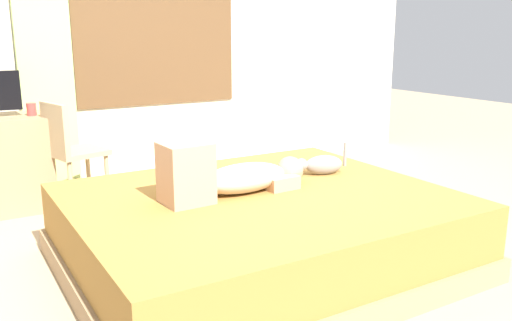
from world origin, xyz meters
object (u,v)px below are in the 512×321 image
object	(u,v)px
person_lying	(230,176)
chair_by_desk	(69,148)
bed	(259,230)
cup	(31,109)
cat	(321,165)

from	to	relation	value
person_lying	chair_by_desk	world-z (taller)	chair_by_desk
bed	person_lying	size ratio (longest dim) A/B	2.33
cup	person_lying	bearing A→B (deg)	-66.31
person_lying	chair_by_desk	bearing A→B (deg)	110.65
cup	chair_by_desk	xyz separation A→B (m)	(0.21, -0.25, -0.28)
bed	cat	distance (m)	0.68
bed	chair_by_desk	distance (m)	1.81
bed	chair_by_desk	world-z (taller)	chair_by_desk
person_lying	cup	bearing A→B (deg)	113.69
cat	chair_by_desk	bearing A→B (deg)	132.10
person_lying	cat	xyz separation A→B (m)	(0.73, 0.09, -0.05)
bed	person_lying	world-z (taller)	person_lying
chair_by_desk	cup	bearing A→B (deg)	129.21
person_lying	cat	world-z (taller)	person_lying
chair_by_desk	person_lying	bearing A→B (deg)	-69.35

